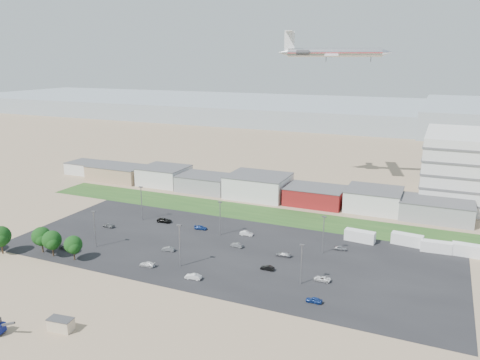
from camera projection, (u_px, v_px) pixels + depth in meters
The scene contains 35 objects.
ground at pixel (172, 277), 110.70m from camera, with size 700.00×700.00×0.00m, color #806C51.
parking_lot at pixel (227, 250), 126.49m from camera, with size 120.00×50.00×0.01m, color black.
grass_strip at pixel (254, 213), 156.80m from camera, with size 160.00×16.00×0.02m, color #21481B.
hills_backdrop at pixel (424, 118), 373.30m from camera, with size 700.00×200.00×9.00m, color gray, non-canonical shape.
building_row at pixel (232, 183), 179.24m from camera, with size 170.00×20.00×8.00m, color silver, non-canonical shape.
portable_shed at pixel (61, 324), 88.78m from camera, with size 4.87×2.53×2.46m, color #C1AF92, non-canonical shape.
box_trailer_a at pixel (360, 236), 132.06m from camera, with size 8.39×2.62×3.14m, color silver, non-canonical shape.
box_trailer_b at pixel (407, 240), 129.52m from camera, with size 8.37×2.62×3.14m, color silver, non-canonical shape.
box_trailer_c at pixel (436, 247), 124.88m from camera, with size 7.87×2.46×2.95m, color silver, non-canonical shape.
box_trailer_d at pixel (470, 250), 122.06m from camera, with size 8.52×2.66×3.19m, color silver, non-canonical shape.
tree_left at pixel (1, 238), 123.09m from camera, with size 5.74×5.74×8.61m, color black, non-canonical shape.
tree_mid at pixel (42, 238), 123.93m from camera, with size 5.35×5.35×8.02m, color black, non-canonical shape.
tree_right at pixel (52, 242), 121.49m from camera, with size 5.30×5.30×7.94m, color black, non-canonical shape.
tree_near at pixel (73, 246), 119.31m from camera, with size 4.93×4.93×7.39m, color black, non-canonical shape.
lightpole_front_l at pixel (95, 229), 127.28m from camera, with size 1.21×0.50×10.29m, color slate, non-canonical shape.
lightpole_front_m at pixel (180, 246), 115.23m from camera, with size 1.28×0.54×10.91m, color slate, non-canonical shape.
lightpole_front_r at pixel (301, 264), 106.23m from camera, with size 1.14×0.47×9.67m, color slate, non-canonical shape.
lightpole_back_l at pixel (142, 203), 148.84m from camera, with size 1.29×0.54×11.00m, color slate, non-canonical shape.
lightpole_back_m at pixel (220, 218), 136.07m from camera, with size 1.19×0.50×10.14m, color slate, non-canonical shape.
lightpole_back_r at pixel (323, 235), 123.26m from camera, with size 1.21×0.50×10.28m, color slate, non-canonical shape.
airliner at pixel (334, 52), 181.06m from camera, with size 43.82×29.88×12.95m, color silver, non-canonical shape.
parked_car_0 at pixel (322, 279), 108.66m from camera, with size 1.80×3.91×1.09m, color silver.
parked_car_1 at pixel (267, 268), 114.28m from camera, with size 1.20×3.43×1.13m, color black.
parked_car_2 at pixel (314, 300), 99.01m from camera, with size 1.42×3.53×1.20m, color navy.
parked_car_3 at pixel (147, 264), 116.30m from camera, with size 1.61×3.97×1.15m, color silver.
parked_car_4 at pixel (168, 249), 125.61m from camera, with size 1.25×3.59×1.18m, color #595B5E.
parked_car_5 at pixel (109, 225), 143.20m from camera, with size 1.53×3.80×1.29m, color #595B5E.
parked_car_6 at pixel (201, 228), 141.51m from camera, with size 1.62×3.98×1.16m, color navy.
parked_car_7 at pixel (237, 245), 128.22m from camera, with size 1.25×3.58×1.18m, color #595B5E.
parked_car_8 at pixel (340, 248), 126.15m from camera, with size 1.38×3.43×1.17m, color #A5A5AA.
parked_car_9 at pixel (164, 220), 147.59m from camera, with size 2.18×4.74×1.32m, color black.
parked_car_10 at pixel (66, 247), 126.61m from camera, with size 1.60×3.94×1.14m, color #595B5E.
parked_car_11 at pixel (246, 233), 136.62m from camera, with size 1.36×3.89×1.28m, color silver.
parked_car_12 at pixel (283, 254), 122.16m from camera, with size 1.63×4.01×1.16m, color #A5A5AA.
parked_car_13 at pixel (193, 276), 109.57m from camera, with size 1.38×3.95×1.30m, color silver.
Camera 1 is at (55.44, -86.36, 50.15)m, focal length 35.00 mm.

